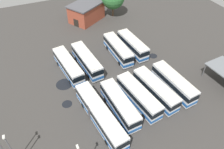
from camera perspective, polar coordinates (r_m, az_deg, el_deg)
ground_plane at (r=44.71m, az=1.79°, el=-1.55°), size 92.01×92.01×0.00m
bus_row0_slot0 at (r=46.23m, az=-11.55°, el=2.31°), size 11.28×4.08×3.54m
bus_row0_slot1 at (r=46.99m, az=-6.73°, el=3.73°), size 11.33×3.74×3.54m
bus_row0_slot3 at (r=50.01m, az=1.58°, el=6.74°), size 10.75×2.96×3.54m
bus_row0_slot4 at (r=51.63m, az=5.48°, el=7.82°), size 10.35×3.41×3.54m
bus_row1_slot0 at (r=36.54m, az=-3.26°, el=-10.59°), size 14.21×4.40×3.54m
bus_row1_slot1 at (r=37.86m, az=2.05°, el=-7.97°), size 10.60×3.28×3.54m
bus_row1_slot2 at (r=39.39m, az=7.08°, el=-5.76°), size 10.90×4.11×3.54m
bus_row1_slot3 at (r=41.04m, az=11.45°, el=-3.94°), size 10.97×4.09×3.54m
bus_row1_slot4 at (r=43.16m, az=16.08°, el=-2.16°), size 10.73×3.59×3.54m
depot_building at (r=65.05m, az=-6.83°, el=16.20°), size 10.86×11.88×5.16m
lamp_post_mid_lot at (r=33.07m, az=-27.16°, el=-17.15°), size 0.56×0.28×8.86m
puddle_between_rows at (r=51.94m, az=10.86°, el=4.87°), size 1.98×1.98×0.01m
puddle_front_lane at (r=44.93m, az=-12.57°, el=-2.54°), size 3.36×3.36×0.01m
puddle_back_corner at (r=44.31m, az=2.21°, el=-2.05°), size 1.52×1.52×0.01m
puddle_near_shelter at (r=41.19m, az=-11.85°, el=-7.69°), size 1.92×1.92×0.01m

